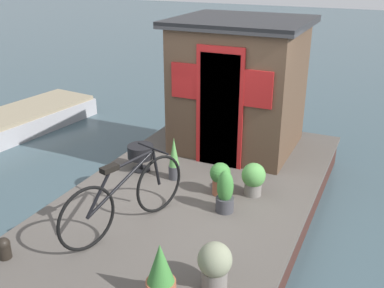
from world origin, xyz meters
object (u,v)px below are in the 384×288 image
(bicycle, at_px, (125,197))
(potted_plant_thyme, at_px, (215,264))
(potted_plant_rosemary, at_px, (225,193))
(dinghy_boat, at_px, (31,117))
(potted_plant_ivy, at_px, (174,160))
(potted_plant_succulent, at_px, (161,274))
(potted_plant_lavender, at_px, (253,178))
(mooring_bollard, at_px, (4,248))
(houseboat_cabin, at_px, (239,85))
(charcoal_grill, at_px, (141,153))
(potted_plant_fern, at_px, (220,177))

(bicycle, relative_size, potted_plant_thyme, 3.61)
(potted_plant_rosemary, height_order, dinghy_boat, potted_plant_rosemary)
(potted_plant_ivy, height_order, dinghy_boat, potted_plant_ivy)
(potted_plant_succulent, relative_size, potted_plant_lavender, 1.35)
(potted_plant_ivy, height_order, mooring_bollard, potted_plant_ivy)
(houseboat_cabin, bearing_deg, bicycle, 173.58)
(potted_plant_thyme, distance_m, charcoal_grill, 2.74)
(houseboat_cabin, bearing_deg, mooring_bollard, 163.20)
(potted_plant_succulent, distance_m, dinghy_boat, 6.70)
(potted_plant_succulent, distance_m, potted_plant_lavender, 2.27)
(potted_plant_thyme, height_order, charcoal_grill, potted_plant_thyme)
(potted_plant_thyme, relative_size, dinghy_boat, 0.16)
(potted_plant_thyme, bearing_deg, mooring_bollard, 103.25)
(potted_plant_rosemary, relative_size, potted_plant_lavender, 1.23)
(potted_plant_thyme, height_order, potted_plant_rosemary, potted_plant_rosemary)
(potted_plant_thyme, bearing_deg, potted_plant_rosemary, 16.93)
(potted_plant_rosemary, xyz_separation_m, dinghy_boat, (2.28, 5.31, -0.51))
(potted_plant_rosemary, xyz_separation_m, potted_plant_fern, (0.38, 0.21, -0.00))
(potted_plant_ivy, relative_size, potted_plant_fern, 1.39)
(mooring_bollard, distance_m, dinghy_boat, 5.47)
(bicycle, xyz_separation_m, charcoal_grill, (1.41, 0.64, -0.12))
(bicycle, distance_m, potted_plant_thyme, 1.41)
(mooring_bollard, height_order, dinghy_boat, mooring_bollard)
(potted_plant_thyme, height_order, potted_plant_lavender, potted_plant_thyme)
(potted_plant_thyme, distance_m, potted_plant_fern, 1.83)
(houseboat_cabin, distance_m, dinghy_boat, 4.92)
(potted_plant_lavender, height_order, potted_plant_fern, potted_plant_lavender)
(mooring_bollard, bearing_deg, houseboat_cabin, -16.80)
(charcoal_grill, relative_size, dinghy_boat, 0.13)
(potted_plant_rosemary, relative_size, potted_plant_fern, 1.24)
(bicycle, height_order, charcoal_grill, bicycle)
(bicycle, bearing_deg, potted_plant_ivy, 3.04)
(potted_plant_succulent, relative_size, potted_plant_fern, 1.35)
(potted_plant_thyme, xyz_separation_m, dinghy_boat, (3.62, 5.72, -0.51))
(houseboat_cabin, bearing_deg, potted_plant_ivy, 165.41)
(potted_plant_ivy, relative_size, potted_plant_succulent, 1.03)
(potted_plant_fern, bearing_deg, charcoal_grill, 81.47)
(potted_plant_ivy, bearing_deg, bicycle, -176.96)
(potted_plant_fern, xyz_separation_m, charcoal_grill, (0.20, 1.33, 0.03))
(houseboat_cabin, xyz_separation_m, bicycle, (-2.89, 0.33, -0.64))
(potted_plant_thyme, distance_m, potted_plant_lavender, 1.90)
(bicycle, relative_size, mooring_bollard, 7.19)
(potted_plant_ivy, xyz_separation_m, charcoal_grill, (0.05, 0.57, -0.02))
(houseboat_cabin, relative_size, potted_plant_ivy, 3.34)
(houseboat_cabin, distance_m, potted_plant_lavender, 1.87)
(potted_plant_lavender, bearing_deg, bicycle, 141.77)
(potted_plant_rosemary, bearing_deg, mooring_bollard, 136.58)
(potted_plant_thyme, xyz_separation_m, potted_plant_lavender, (1.89, 0.22, -0.01))
(houseboat_cabin, relative_size, dinghy_boat, 0.71)
(potted_plant_fern, relative_size, dinghy_boat, 0.15)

